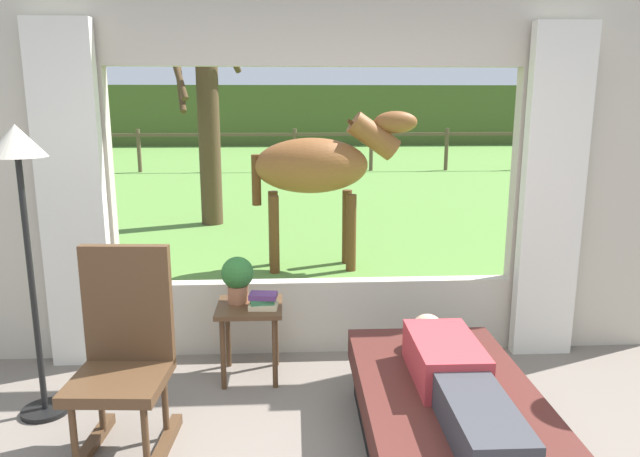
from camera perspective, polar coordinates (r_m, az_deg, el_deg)
back_wall_with_window at (r=4.29m, az=-0.34°, el=3.92°), size 5.20×0.12×2.55m
curtain_panel_left at (r=4.41m, az=-22.76°, el=2.53°), size 0.44×0.10×2.40m
curtain_panel_right at (r=4.57m, az=21.45°, el=2.95°), size 0.44×0.10×2.40m
outdoor_pasture_lawn at (r=15.26m, az=-2.40°, el=5.36°), size 36.00×21.68×0.02m
distant_hill_ridge at (r=24.99m, az=-2.77°, el=10.84°), size 36.00×2.00×2.40m
recliner_sofa at (r=3.30m, az=12.34°, el=-18.15°), size 0.92×1.71×0.42m
reclining_person at (r=3.12m, az=12.86°, el=-13.80°), size 0.35×1.43×0.22m
rocking_chair at (r=3.40m, az=-18.34°, el=-11.42°), size 0.51×0.71×1.12m
side_table at (r=4.09m, az=-6.77°, el=-8.57°), size 0.44×0.44×0.52m
potted_plant at (r=4.06m, az=-7.95°, el=-4.62°), size 0.22×0.22×0.32m
book_stack at (r=3.98m, az=-5.53°, el=-6.95°), size 0.20×0.17×0.10m
floor_lamp_left at (r=3.74m, az=-26.85°, el=3.78°), size 0.32×0.32×1.75m
horse at (r=6.47m, az=-0.09°, el=5.95°), size 1.81×0.62×1.73m
pasture_tree at (r=8.97m, az=-10.77°, el=9.17°), size 1.16×0.93×2.96m
pasture_fence_line at (r=15.52m, az=-2.44°, el=8.20°), size 16.10×0.10×1.10m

